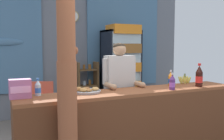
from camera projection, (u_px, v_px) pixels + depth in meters
back_wall_curtained at (72, 48)px, 5.65m from camera, size 5.67×0.22×2.88m
stall_counter at (139, 119)px, 3.22m from camera, size 3.05×0.51×0.94m
timber_post at (67, 67)px, 2.46m from camera, size 0.22×0.20×2.74m
drink_fridge at (122, 66)px, 5.58m from camera, size 0.77×0.66×1.99m
bottle_shelf_rack at (87, 87)px, 5.57m from camera, size 0.48×0.28×1.18m
plastic_lawn_chair at (41, 102)px, 4.63m from camera, size 0.56×0.56×0.86m
shopkeeper at (120, 83)px, 3.62m from camera, size 0.53×0.42×1.57m
soda_bottle_cola at (199, 77)px, 3.57m from camera, size 0.10×0.10×0.33m
soda_bottle_grape_soda at (172, 83)px, 3.30m from camera, size 0.08×0.08×0.23m
soda_bottle_water at (38, 88)px, 2.90m from camera, size 0.07×0.07×0.21m
soda_bottle_orange_soda at (171, 79)px, 3.63m from camera, size 0.07×0.07×0.23m
snack_box_wafer at (20, 89)px, 2.76m from camera, size 0.23×0.14×0.21m
pastry_tray at (86, 91)px, 3.12m from camera, size 0.36×0.36×0.07m
banana_bunch at (185, 80)px, 3.88m from camera, size 0.26×0.05×0.16m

